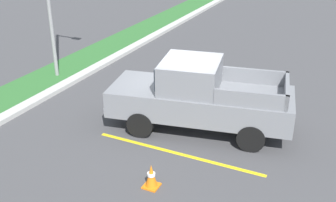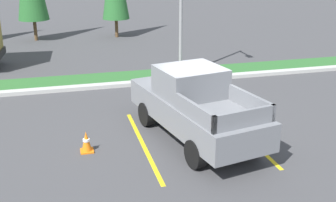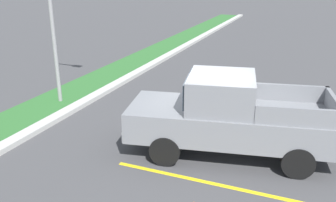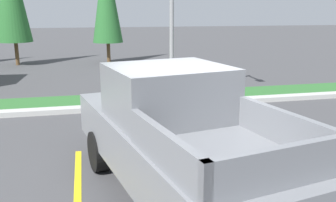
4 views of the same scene
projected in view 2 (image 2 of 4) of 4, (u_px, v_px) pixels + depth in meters
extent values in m
plane|color=#424244|center=(196.00, 129.00, 13.27)|extent=(120.00, 120.00, 0.00)
cube|color=yellow|center=(143.00, 144.00, 12.25)|extent=(0.12, 4.80, 0.01)
cube|color=yellow|center=(243.00, 133.00, 13.00)|extent=(0.12, 4.80, 0.01)
cube|color=#B2B2AD|center=(158.00, 82.00, 17.80)|extent=(56.00, 0.40, 0.15)
cube|color=#2D662D|center=(153.00, 75.00, 18.82)|extent=(56.00, 1.80, 0.06)
cylinder|color=black|center=(147.00, 114.00, 13.45)|extent=(0.43, 0.80, 0.76)
cylinder|color=black|center=(194.00, 106.00, 14.17)|extent=(0.43, 0.80, 0.76)
cylinder|color=black|center=(196.00, 154.00, 10.84)|extent=(0.43, 0.80, 0.76)
cylinder|color=black|center=(250.00, 141.00, 11.55)|extent=(0.43, 0.80, 0.76)
cube|color=slate|center=(195.00, 111.00, 12.33)|extent=(2.90, 5.47, 0.76)
cube|color=slate|center=(190.00, 82.00, 12.32)|extent=(2.04, 1.92, 0.84)
cube|color=#2D3842|center=(177.00, 73.00, 12.99)|extent=(1.60, 0.38, 0.63)
cube|color=slate|center=(195.00, 112.00, 10.55)|extent=(0.48, 1.88, 0.44)
cube|color=slate|center=(251.00, 102.00, 11.26)|extent=(0.48, 1.88, 0.44)
cube|color=slate|center=(245.00, 119.00, 10.15)|extent=(1.78, 0.46, 0.44)
cube|color=silver|center=(158.00, 93.00, 14.57)|extent=(1.80, 0.52, 0.28)
cylinder|color=brown|center=(35.00, 30.00, 25.99)|extent=(0.20, 0.20, 1.26)
cylinder|color=brown|center=(117.00, 28.00, 26.99)|extent=(0.20, 0.20, 1.16)
cube|color=orange|center=(87.00, 151.00, 11.81)|extent=(0.36, 0.36, 0.04)
cone|color=orange|center=(86.00, 141.00, 11.71)|extent=(0.28, 0.28, 0.56)
cylinder|color=white|center=(86.00, 140.00, 11.70)|extent=(0.19, 0.19, 0.07)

